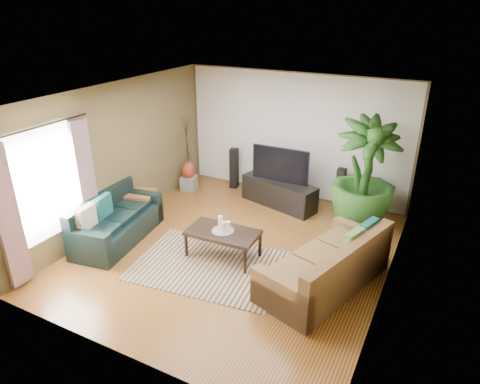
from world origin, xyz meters
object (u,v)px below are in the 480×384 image
Objects in this scene: pedestal at (189,183)px; speaker_left at (234,168)px; sofa_left at (117,219)px; television at (280,165)px; tv_stand at (279,193)px; sofa_right at (325,261)px; side_table at (142,206)px; coffee_table at (223,244)px; speaker_right at (340,189)px; potted_plant at (364,175)px; vase at (188,171)px.

speaker_left is at bearing 35.70° from pedestal.
sofa_left is 1.54× the size of television.
pedestal is at bearing -159.78° from tv_stand.
television reaches higher than speaker_left.
sofa_right is 3.89× the size of side_table.
coffee_table is (1.97, 0.37, -0.18)m from sofa_left.
sofa_left is at bearing -111.84° from tv_stand.
speaker_right is at bearing -8.21° from speaker_left.
speaker_left reaches higher than tv_stand.
tv_stand is 1.27m from speaker_right.
speaker_left reaches higher than sofa_left.
sofa_left is 0.88× the size of potted_plant.
speaker_right is at bearing 10.42° from vase.
pedestal is at bearing -5.53° from sofa_left.
coffee_table is 3.68× the size of pedestal.
television is (-1.69, 2.31, 0.49)m from sofa_right.
potted_plant is 3.95m from vase.
sofa_right is at bearing -38.18° from tv_stand.
sofa_right reaches higher than pedestal.
television is 1.76m from potted_plant.
pedestal is 0.57× the size of side_table.
speaker_left is 1.05m from vase.
sofa_left is 2.00× the size of speaker_left.
pedestal is (-3.86, 2.11, -0.26)m from sofa_right.
potted_plant reaches higher than speaker_right.
sofa_right is at bearing -75.90° from speaker_right.
tv_stand reaches higher than coffee_table.
tv_stand is 1.92m from potted_plant.
sofa_left reaches higher than vase.
speaker_right reaches higher than tv_stand.
speaker_right is (-0.51, 2.72, 0.02)m from sofa_right.
side_table is (-0.02, -1.65, 0.12)m from pedestal.
side_table is at bearing -79.49° from sofa_right.
speaker_right is (1.24, 2.74, 0.20)m from coffee_table.
tv_stand is at bearing 4.87° from vase.
vase is at bearing 132.05° from coffee_table.
potted_plant reaches higher than pedestal.
sofa_left is 0.85× the size of sofa_right.
sofa_right is at bearing -6.77° from side_table.
coffee_table is at bearing -130.36° from potted_plant.
speaker_left is (-1.24, 2.74, 0.23)m from coffee_table.
side_table is at bearing -90.74° from pedestal.
television reaches higher than tv_stand.
sofa_left is at bearing -146.57° from potted_plant.
television is 1.37× the size of speaker_right.
sofa_left is at bearing -87.01° from pedestal.
sofa_left is 3.41m from television.
vase is at bearing -166.14° from speaker_right.
television is 2.94× the size of vase.
coffee_table is 2.99m from pedestal.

